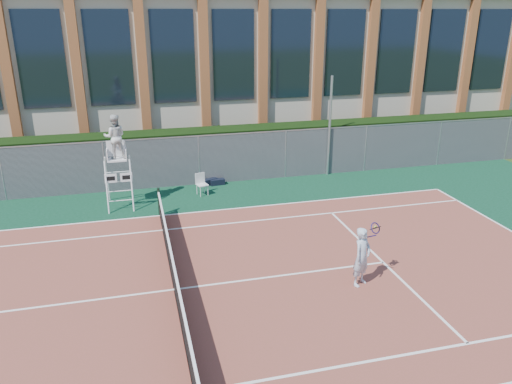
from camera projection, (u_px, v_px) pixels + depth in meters
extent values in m
plane|color=#233814|center=(175.00, 290.00, 13.90)|extent=(120.00, 120.00, 0.00)
cube|color=#0B321B|center=(171.00, 273.00, 14.81)|extent=(36.00, 20.00, 0.01)
cube|color=brown|center=(175.00, 290.00, 13.89)|extent=(23.77, 10.97, 0.02)
cylinder|color=black|center=(159.00, 202.00, 18.80)|extent=(0.10, 0.10, 1.10)
cube|color=black|center=(174.00, 276.00, 13.74)|extent=(0.03, 11.00, 0.86)
cube|color=white|center=(173.00, 261.00, 13.58)|extent=(0.06, 11.20, 0.07)
cube|color=black|center=(151.00, 157.00, 22.62)|extent=(40.00, 1.40, 2.20)
cube|color=#BCB09C|center=(140.00, 71.00, 28.90)|extent=(44.00, 10.00, 8.00)
cylinder|color=#9EA0A5|center=(330.00, 127.00, 22.90)|extent=(0.12, 0.12, 4.62)
cylinder|color=white|center=(107.00, 188.00, 19.03)|extent=(0.06, 0.56, 2.02)
cylinder|color=white|center=(132.00, 186.00, 19.24)|extent=(0.06, 0.56, 2.02)
cylinder|color=white|center=(107.00, 180.00, 19.97)|extent=(0.06, 0.56, 2.02)
cylinder|color=white|center=(131.00, 178.00, 20.18)|extent=(0.06, 0.56, 2.02)
cube|color=white|center=(117.00, 159.00, 19.28)|extent=(0.72, 0.62, 0.06)
cube|color=white|center=(116.00, 148.00, 19.42)|extent=(0.72, 0.05, 0.62)
cube|color=white|center=(111.00, 178.00, 19.05)|extent=(0.46, 0.03, 0.35)
cube|color=white|center=(126.00, 177.00, 19.18)|extent=(0.46, 0.03, 0.35)
imported|color=silver|center=(115.00, 137.00, 19.02)|extent=(0.85, 0.67, 1.71)
cube|color=silver|center=(202.00, 185.00, 20.91)|extent=(0.53, 0.53, 0.04)
cube|color=silver|center=(200.00, 178.00, 20.98)|extent=(0.42, 0.16, 0.46)
cylinder|color=silver|center=(200.00, 192.00, 20.77)|extent=(0.03, 0.03, 0.43)
cylinder|color=silver|center=(208.00, 190.00, 20.94)|extent=(0.03, 0.03, 0.43)
cylinder|color=silver|center=(197.00, 190.00, 21.05)|extent=(0.03, 0.03, 0.43)
cylinder|color=silver|center=(204.00, 188.00, 21.22)|extent=(0.03, 0.03, 0.43)
cube|color=black|center=(210.00, 182.00, 22.24)|extent=(0.70, 0.49, 0.28)
cube|color=black|center=(217.00, 182.00, 22.24)|extent=(0.67, 0.35, 0.26)
imported|color=#B0C1D4|center=(362.00, 257.00, 13.87)|extent=(0.75, 0.68, 1.73)
torus|color=#1B144C|center=(375.00, 228.00, 13.94)|extent=(0.38, 0.30, 0.30)
sphere|color=#CCE533|center=(375.00, 227.00, 14.15)|extent=(0.07, 0.07, 0.07)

